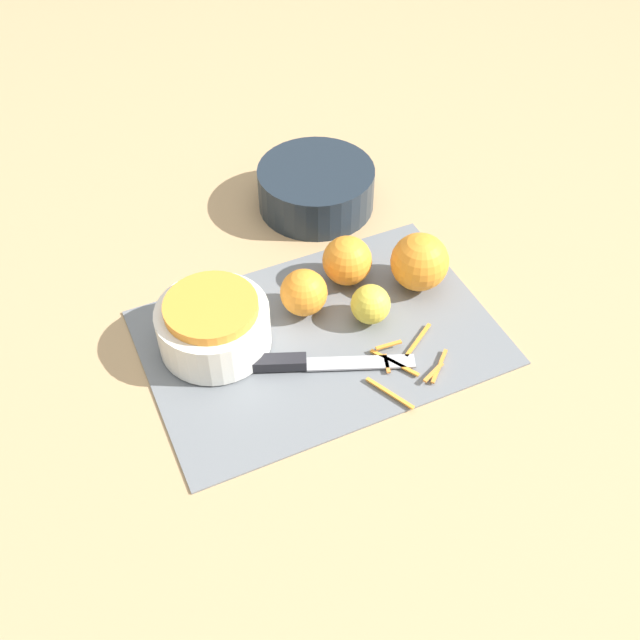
{
  "coord_description": "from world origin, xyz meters",
  "views": [
    {
      "loc": [
        -0.29,
        -0.62,
        0.77
      ],
      "look_at": [
        0.0,
        0.0,
        0.04
      ],
      "focal_mm": 42.0,
      "sensor_mm": 36.0,
      "label": 1
    }
  ],
  "objects_px": {
    "knife": "(291,363)",
    "lemon": "(369,303)",
    "orange_right": "(347,261)",
    "bowl_dark": "(316,188)",
    "orange_back": "(304,293)",
    "bowl_speckled": "(213,324)",
    "orange_left": "(420,262)"
  },
  "relations": [
    {
      "from": "bowl_dark",
      "to": "orange_back",
      "type": "xyz_separation_m",
      "value": [
        -0.12,
        -0.22,
        0.0
      ]
    },
    {
      "from": "orange_left",
      "to": "lemon",
      "type": "distance_m",
      "value": 0.1
    },
    {
      "from": "orange_right",
      "to": "bowl_dark",
      "type": "bearing_deg",
      "value": 79.44
    },
    {
      "from": "knife",
      "to": "orange_right",
      "type": "relative_size",
      "value": 3.19
    },
    {
      "from": "knife",
      "to": "orange_right",
      "type": "bearing_deg",
      "value": 62.76
    },
    {
      "from": "bowl_dark",
      "to": "orange_left",
      "type": "relative_size",
      "value": 2.23
    },
    {
      "from": "orange_back",
      "to": "bowl_speckled",
      "type": "bearing_deg",
      "value": -176.6
    },
    {
      "from": "bowl_dark",
      "to": "knife",
      "type": "relative_size",
      "value": 0.81
    },
    {
      "from": "knife",
      "to": "orange_left",
      "type": "xyz_separation_m",
      "value": [
        0.23,
        0.07,
        0.04
      ]
    },
    {
      "from": "bowl_dark",
      "to": "orange_right",
      "type": "distance_m",
      "value": 0.19
    },
    {
      "from": "bowl_speckled",
      "to": "lemon",
      "type": "xyz_separation_m",
      "value": [
        0.21,
        -0.04,
        -0.01
      ]
    },
    {
      "from": "knife",
      "to": "lemon",
      "type": "xyz_separation_m",
      "value": [
        0.13,
        0.04,
        0.02
      ]
    },
    {
      "from": "lemon",
      "to": "orange_left",
      "type": "bearing_deg",
      "value": 17.72
    },
    {
      "from": "orange_left",
      "to": "orange_right",
      "type": "xyz_separation_m",
      "value": [
        -0.09,
        0.05,
        -0.01
      ]
    },
    {
      "from": "knife",
      "to": "orange_left",
      "type": "distance_m",
      "value": 0.24
    },
    {
      "from": "bowl_dark",
      "to": "orange_right",
      "type": "height_order",
      "value": "orange_right"
    },
    {
      "from": "bowl_speckled",
      "to": "orange_back",
      "type": "relative_size",
      "value": 2.28
    },
    {
      "from": "bowl_dark",
      "to": "bowl_speckled",
      "type": "bearing_deg",
      "value": -138.21
    },
    {
      "from": "bowl_dark",
      "to": "orange_back",
      "type": "bearing_deg",
      "value": -118.37
    },
    {
      "from": "orange_right",
      "to": "orange_back",
      "type": "distance_m",
      "value": 0.09
    },
    {
      "from": "bowl_speckled",
      "to": "orange_right",
      "type": "height_order",
      "value": "bowl_speckled"
    },
    {
      "from": "knife",
      "to": "orange_left",
      "type": "relative_size",
      "value": 2.74
    },
    {
      "from": "bowl_speckled",
      "to": "knife",
      "type": "height_order",
      "value": "bowl_speckled"
    },
    {
      "from": "orange_left",
      "to": "lemon",
      "type": "height_order",
      "value": "orange_left"
    },
    {
      "from": "bowl_dark",
      "to": "orange_right",
      "type": "relative_size",
      "value": 2.6
    },
    {
      "from": "knife",
      "to": "lemon",
      "type": "bearing_deg",
      "value": 37.94
    },
    {
      "from": "bowl_dark",
      "to": "orange_left",
      "type": "xyz_separation_m",
      "value": [
        0.06,
        -0.24,
        0.01
      ]
    },
    {
      "from": "bowl_speckled",
      "to": "lemon",
      "type": "distance_m",
      "value": 0.21
    },
    {
      "from": "bowl_speckled",
      "to": "bowl_dark",
      "type": "xyz_separation_m",
      "value": [
        0.25,
        0.22,
        -0.01
      ]
    },
    {
      "from": "bowl_dark",
      "to": "orange_back",
      "type": "relative_size",
      "value": 2.83
    },
    {
      "from": "knife",
      "to": "lemon",
      "type": "relative_size",
      "value": 4.15
    },
    {
      "from": "orange_left",
      "to": "lemon",
      "type": "xyz_separation_m",
      "value": [
        -0.1,
        -0.03,
        -0.01
      ]
    }
  ]
}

